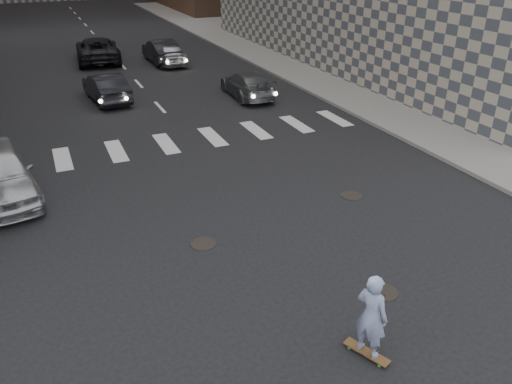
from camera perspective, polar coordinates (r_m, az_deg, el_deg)
ground at (r=13.41m, az=3.80°, el=-6.61°), size 160.00×160.00×0.00m
sidewalk_right at (r=36.58m, az=9.89°, el=14.85°), size 13.00×80.00×0.15m
manhole_a at (r=12.28m, az=14.36°, el=-11.01°), size 0.70×0.70×0.02m
manhole_b at (r=13.70m, az=-6.03°, el=-5.89°), size 0.70×0.70×0.02m
manhole_c at (r=16.41m, az=10.87°, el=-0.40°), size 0.70×0.70×0.02m
skateboarder at (r=9.98m, az=13.06°, el=-13.60°), size 0.66×0.98×1.92m
traffic_car_a at (r=27.03m, az=-16.77°, el=11.39°), size 1.95×4.48×1.43m
traffic_car_b at (r=26.75m, az=-1.02°, el=12.21°), size 2.06×4.62×1.32m
traffic_car_c at (r=36.69m, az=-17.67°, el=15.24°), size 3.15×6.03×1.62m
traffic_car_d at (r=34.74m, az=-10.06°, el=15.34°), size 1.83×4.35×1.47m
traffic_car_e at (r=35.42m, az=-10.77°, el=15.54°), size 1.72×4.67×1.53m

